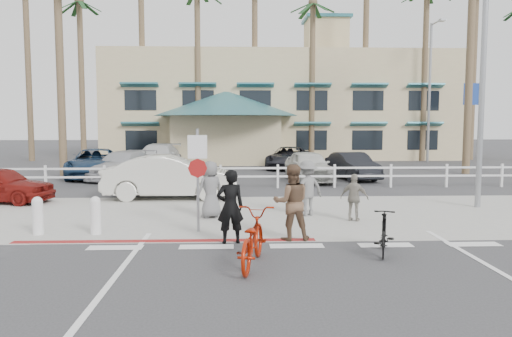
{
  "coord_description": "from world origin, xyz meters",
  "views": [
    {
      "loc": [
        -1.33,
        -10.24,
        2.75
      ],
      "look_at": [
        -0.8,
        3.31,
        1.5
      ],
      "focal_mm": 35.0,
      "sensor_mm": 36.0,
      "label": 1
    }
  ],
  "objects_px": {
    "sign_post": "(198,175)",
    "bike_red": "(252,239)",
    "bike_black": "(384,233)",
    "car_white_sedan": "(171,177)"
  },
  "relations": [
    {
      "from": "sign_post",
      "to": "bike_red",
      "type": "distance_m",
      "value": 3.46
    },
    {
      "from": "sign_post",
      "to": "bike_black",
      "type": "distance_m",
      "value": 4.76
    },
    {
      "from": "bike_black",
      "to": "car_white_sedan",
      "type": "relative_size",
      "value": 0.32
    },
    {
      "from": "car_white_sedan",
      "to": "bike_red",
      "type": "bearing_deg",
      "value": -163.17
    },
    {
      "from": "sign_post",
      "to": "bike_red",
      "type": "relative_size",
      "value": 1.41
    },
    {
      "from": "sign_post",
      "to": "car_white_sedan",
      "type": "relative_size",
      "value": 0.61
    },
    {
      "from": "sign_post",
      "to": "bike_black",
      "type": "bearing_deg",
      "value": -29.59
    },
    {
      "from": "sign_post",
      "to": "bike_red",
      "type": "xyz_separation_m",
      "value": [
        1.26,
        -3.09,
        -0.91
      ]
    },
    {
      "from": "bike_red",
      "to": "bike_black",
      "type": "height_order",
      "value": "bike_red"
    },
    {
      "from": "bike_black",
      "to": "car_white_sedan",
      "type": "bearing_deg",
      "value": -37.81
    }
  ]
}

